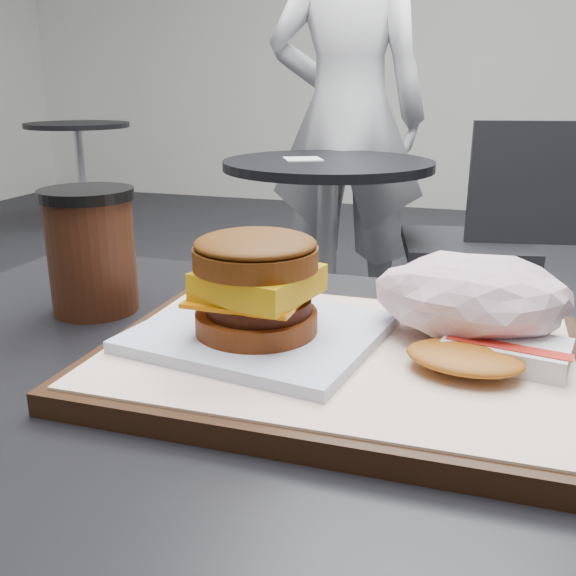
{
  "coord_description": "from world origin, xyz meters",
  "views": [
    {
      "loc": [
        0.17,
        -0.44,
        0.99
      ],
      "look_at": [
        0.02,
        0.04,
        0.83
      ],
      "focal_mm": 40.0,
      "sensor_mm": 36.0,
      "label": 1
    }
  ],
  "objects_px": {
    "serving_tray": "(338,359)",
    "neighbor_table": "(327,220)",
    "coffee_cup": "(91,247)",
    "customer_table": "(257,565)",
    "neighbor_chair": "(488,232)",
    "breakfast_sandwich": "(258,296)",
    "patron": "(347,117)",
    "hash_brown": "(488,354)",
    "crumpled_wrapper": "(472,297)"
  },
  "relations": [
    {
      "from": "serving_tray",
      "to": "patron",
      "type": "distance_m",
      "value": 2.16
    },
    {
      "from": "breakfast_sandwich",
      "to": "hash_brown",
      "type": "relative_size",
      "value": 1.7
    },
    {
      "from": "serving_tray",
      "to": "crumpled_wrapper",
      "type": "xyz_separation_m",
      "value": [
        0.1,
        0.06,
        0.04
      ]
    },
    {
      "from": "hash_brown",
      "to": "neighbor_table",
      "type": "relative_size",
      "value": 0.17
    },
    {
      "from": "breakfast_sandwich",
      "to": "coffee_cup",
      "type": "xyz_separation_m",
      "value": [
        -0.21,
        0.07,
        0.01
      ]
    },
    {
      "from": "serving_tray",
      "to": "neighbor_chair",
      "type": "height_order",
      "value": "neighbor_chair"
    },
    {
      "from": "breakfast_sandwich",
      "to": "coffee_cup",
      "type": "relative_size",
      "value": 1.71
    },
    {
      "from": "customer_table",
      "to": "crumpled_wrapper",
      "type": "distance_m",
      "value": 0.3
    },
    {
      "from": "breakfast_sandwich",
      "to": "customer_table",
      "type": "bearing_deg",
      "value": -80.38
    },
    {
      "from": "coffee_cup",
      "to": "neighbor_chair",
      "type": "height_order",
      "value": "coffee_cup"
    },
    {
      "from": "customer_table",
      "to": "neighbor_chair",
      "type": "relative_size",
      "value": 0.91
    },
    {
      "from": "hash_brown",
      "to": "crumpled_wrapper",
      "type": "distance_m",
      "value": 0.07
    },
    {
      "from": "customer_table",
      "to": "serving_tray",
      "type": "distance_m",
      "value": 0.21
    },
    {
      "from": "hash_brown",
      "to": "coffee_cup",
      "type": "height_order",
      "value": "coffee_cup"
    },
    {
      "from": "neighbor_chair",
      "to": "breakfast_sandwich",
      "type": "bearing_deg",
      "value": -95.77
    },
    {
      "from": "serving_tray",
      "to": "hash_brown",
      "type": "bearing_deg",
      "value": -0.52
    },
    {
      "from": "neighbor_chair",
      "to": "patron",
      "type": "relative_size",
      "value": 0.51
    },
    {
      "from": "hash_brown",
      "to": "coffee_cup",
      "type": "distance_m",
      "value": 0.39
    },
    {
      "from": "breakfast_sandwich",
      "to": "neighbor_chair",
      "type": "bearing_deg",
      "value": 84.23
    },
    {
      "from": "customer_table",
      "to": "patron",
      "type": "xyz_separation_m",
      "value": [
        -0.4,
        2.13,
        0.28
      ]
    },
    {
      "from": "customer_table",
      "to": "neighbor_table",
      "type": "relative_size",
      "value": 1.07
    },
    {
      "from": "customer_table",
      "to": "crumpled_wrapper",
      "type": "relative_size",
      "value": 5.11
    },
    {
      "from": "coffee_cup",
      "to": "patron",
      "type": "xyz_separation_m",
      "value": [
        -0.19,
        2.04,
        0.03
      ]
    },
    {
      "from": "coffee_cup",
      "to": "neighbor_table",
      "type": "height_order",
      "value": "coffee_cup"
    },
    {
      "from": "serving_tray",
      "to": "breakfast_sandwich",
      "type": "relative_size",
      "value": 1.77
    },
    {
      "from": "breakfast_sandwich",
      "to": "patron",
      "type": "bearing_deg",
      "value": 100.57
    },
    {
      "from": "hash_brown",
      "to": "crumpled_wrapper",
      "type": "bearing_deg",
      "value": 104.83
    },
    {
      "from": "serving_tray",
      "to": "coffee_cup",
      "type": "xyz_separation_m",
      "value": [
        -0.27,
        0.07,
        0.06
      ]
    },
    {
      "from": "hash_brown",
      "to": "neighbor_chair",
      "type": "bearing_deg",
      "value": 90.07
    },
    {
      "from": "crumpled_wrapper",
      "to": "serving_tray",
      "type": "bearing_deg",
      "value": -149.75
    },
    {
      "from": "crumpled_wrapper",
      "to": "patron",
      "type": "height_order",
      "value": "patron"
    },
    {
      "from": "coffee_cup",
      "to": "patron",
      "type": "height_order",
      "value": "patron"
    },
    {
      "from": "breakfast_sandwich",
      "to": "patron",
      "type": "xyz_separation_m",
      "value": [
        -0.39,
        2.11,
        0.04
      ]
    },
    {
      "from": "hash_brown",
      "to": "coffee_cup",
      "type": "xyz_separation_m",
      "value": [
        -0.39,
        0.07,
        0.04
      ]
    },
    {
      "from": "coffee_cup",
      "to": "customer_table",
      "type": "bearing_deg",
      "value": -25.29
    },
    {
      "from": "hash_brown",
      "to": "crumpled_wrapper",
      "type": "xyz_separation_m",
      "value": [
        -0.02,
        0.06,
        0.02
      ]
    },
    {
      "from": "serving_tray",
      "to": "patron",
      "type": "relative_size",
      "value": 0.22
    },
    {
      "from": "coffee_cup",
      "to": "neighbor_chair",
      "type": "relative_size",
      "value": 0.14
    },
    {
      "from": "coffee_cup",
      "to": "patron",
      "type": "distance_m",
      "value": 2.04
    },
    {
      "from": "crumpled_wrapper",
      "to": "neighbor_table",
      "type": "distance_m",
      "value": 1.67
    },
    {
      "from": "neighbor_table",
      "to": "breakfast_sandwich",
      "type": "bearing_deg",
      "value": -77.99
    },
    {
      "from": "serving_tray",
      "to": "crumpled_wrapper",
      "type": "distance_m",
      "value": 0.12
    },
    {
      "from": "breakfast_sandwich",
      "to": "hash_brown",
      "type": "distance_m",
      "value": 0.18
    },
    {
      "from": "neighbor_table",
      "to": "patron",
      "type": "height_order",
      "value": "patron"
    },
    {
      "from": "serving_tray",
      "to": "neighbor_table",
      "type": "height_order",
      "value": "serving_tray"
    },
    {
      "from": "patron",
      "to": "breakfast_sandwich",
      "type": "bearing_deg",
      "value": 94.95
    },
    {
      "from": "customer_table",
      "to": "coffee_cup",
      "type": "distance_m",
      "value": 0.34
    },
    {
      "from": "patron",
      "to": "coffee_cup",
      "type": "bearing_deg",
      "value": 89.67
    },
    {
      "from": "neighbor_chair",
      "to": "coffee_cup",
      "type": "bearing_deg",
      "value": -102.72
    },
    {
      "from": "serving_tray",
      "to": "neighbor_table",
      "type": "distance_m",
      "value": 1.69
    }
  ]
}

